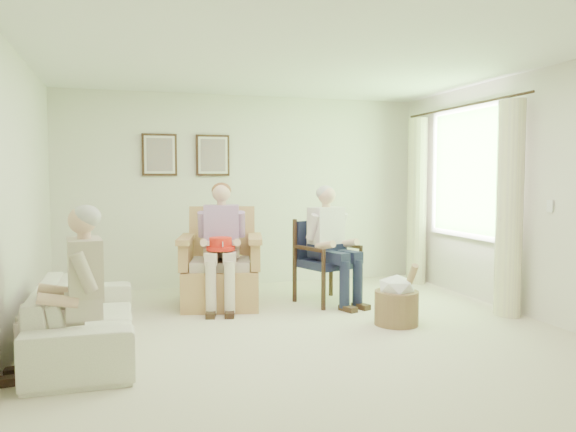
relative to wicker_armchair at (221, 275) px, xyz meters
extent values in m
plane|color=beige|center=(0.55, -1.56, -0.36)|extent=(5.50, 5.50, 0.00)
cube|color=silver|center=(0.55, 1.19, 0.94)|extent=(5.00, 0.04, 2.60)
cube|color=silver|center=(0.55, -4.31, 0.94)|extent=(5.00, 0.04, 2.60)
cube|color=silver|center=(-1.95, -1.56, 0.94)|extent=(0.04, 5.50, 2.60)
cube|color=silver|center=(3.05, -1.56, 0.94)|extent=(0.04, 5.50, 2.60)
cube|color=white|center=(0.55, -1.56, 2.24)|extent=(5.00, 5.50, 0.02)
cube|color=#2D6B23|center=(3.02, -0.36, 1.19)|extent=(0.02, 1.40, 1.50)
cube|color=white|center=(3.01, -0.36, 1.97)|extent=(0.04, 1.52, 0.06)
cube|color=white|center=(3.01, -0.36, 0.41)|extent=(0.04, 1.52, 0.06)
cylinder|color=#382114|center=(2.92, -0.36, 1.99)|extent=(0.03, 2.50, 0.03)
cylinder|color=beige|center=(2.88, -1.34, 0.79)|extent=(0.34, 0.34, 2.30)
cylinder|color=beige|center=(2.88, 0.62, 0.79)|extent=(0.34, 0.34, 2.30)
cube|color=#382114|center=(-0.60, 1.16, 1.42)|extent=(0.45, 0.03, 0.55)
cube|color=silver|center=(-0.60, 1.14, 1.42)|extent=(0.39, 0.01, 0.49)
cube|color=tan|center=(-0.60, 1.13, 1.42)|extent=(0.33, 0.01, 0.43)
cube|color=#382114|center=(0.10, 1.16, 1.42)|extent=(0.45, 0.03, 0.55)
cube|color=silver|center=(0.10, 1.14, 1.42)|extent=(0.39, 0.01, 0.49)
cube|color=tan|center=(0.10, 1.13, 1.42)|extent=(0.33, 0.01, 0.43)
cube|color=tan|center=(0.00, -0.04, -0.14)|extent=(0.85, 0.83, 0.44)
cube|color=beige|center=(0.00, -0.07, 0.14)|extent=(0.66, 0.64, 0.11)
cube|color=tan|center=(0.00, 0.31, 0.44)|extent=(0.78, 0.24, 0.66)
cube|color=tan|center=(-0.39, -0.04, 0.25)|extent=(0.11, 0.76, 0.32)
cube|color=tan|center=(0.39, -0.04, 0.25)|extent=(0.11, 0.76, 0.32)
cylinder|color=black|center=(0.96, -0.48, -0.15)|extent=(0.05, 0.05, 0.42)
cylinder|color=black|center=(1.53, -0.48, -0.15)|extent=(0.05, 0.05, 0.42)
cylinder|color=black|center=(0.96, 0.06, -0.15)|extent=(0.05, 0.05, 0.42)
cylinder|color=black|center=(1.53, 0.06, -0.15)|extent=(0.05, 0.05, 0.42)
cube|color=#1B1F3B|center=(1.24, -0.21, 0.11)|extent=(0.55, 0.53, 0.10)
cube|color=#1B1F3B|center=(1.24, 0.05, 0.36)|extent=(0.51, 0.07, 0.48)
imported|color=#EDE7CD|center=(-1.40, -1.36, -0.07)|extent=(2.00, 0.78, 0.58)
cube|color=beige|center=(0.00, -0.07, 0.30)|extent=(0.40, 0.26, 0.16)
cube|color=#B487BF|center=(0.00, -0.05, 0.58)|extent=(0.39, 0.24, 0.46)
sphere|color=#DDAD8E|center=(0.00, -0.06, 0.95)|extent=(0.21, 0.21, 0.21)
ellipsoid|color=brown|center=(0.00, -0.04, 0.97)|extent=(0.22, 0.22, 0.18)
cube|color=beige|center=(-0.10, -0.29, 0.25)|extent=(0.14, 0.44, 0.13)
cube|color=beige|center=(0.10, -0.29, 0.25)|extent=(0.14, 0.44, 0.13)
cylinder|color=beige|center=(-0.10, -0.49, -0.05)|extent=(0.12, 0.12, 0.56)
cylinder|color=beige|center=(0.10, -0.49, -0.05)|extent=(0.12, 0.12, 0.56)
cube|color=#191E37|center=(1.24, -0.21, 0.26)|extent=(0.40, 0.26, 0.16)
cube|color=silver|center=(1.24, -0.19, 0.54)|extent=(0.39, 0.24, 0.46)
sphere|color=#DDAD8E|center=(1.24, -0.20, 0.91)|extent=(0.21, 0.21, 0.21)
ellipsoid|color=#B7B2AD|center=(1.24, -0.17, 0.94)|extent=(0.22, 0.22, 0.18)
cube|color=#191E37|center=(1.14, -0.43, 0.21)|extent=(0.14, 0.44, 0.13)
cube|color=#191E37|center=(1.34, -0.43, 0.21)|extent=(0.14, 0.44, 0.13)
cylinder|color=#191E37|center=(1.14, -0.63, -0.07)|extent=(0.12, 0.12, 0.52)
cylinder|color=#191E37|center=(1.34, -0.63, -0.07)|extent=(0.12, 0.12, 0.52)
cube|color=#BEAC99|center=(-1.40, -1.88, 0.15)|extent=(0.42, 0.26, 0.16)
cube|color=#BAAA90|center=(-1.40, -1.86, 0.43)|extent=(0.41, 0.24, 0.46)
sphere|color=#DDAD8E|center=(-1.40, -1.87, 0.80)|extent=(0.21, 0.21, 0.21)
ellipsoid|color=#B7B2AD|center=(-1.40, -1.85, 0.83)|extent=(0.22, 0.22, 0.18)
cube|color=#BEAC99|center=(-1.50, -2.10, 0.10)|extent=(0.14, 0.44, 0.13)
cube|color=#BEAC99|center=(-1.30, -2.10, 0.10)|extent=(0.14, 0.44, 0.13)
cylinder|color=#BEAC99|center=(-1.50, -2.30, -0.12)|extent=(0.12, 0.12, 0.41)
cylinder|color=#BEAC99|center=(-1.30, -2.30, -0.12)|extent=(0.12, 0.12, 0.41)
cylinder|color=red|center=(-0.06, -0.35, 0.35)|extent=(0.31, 0.31, 0.04)
cylinder|color=red|center=(-0.06, -0.35, 0.41)|extent=(0.25, 0.25, 0.12)
cube|color=white|center=(0.07, -0.35, 0.41)|extent=(0.04, 0.01, 0.05)
cube|color=white|center=(-0.06, -0.22, 0.41)|extent=(0.01, 0.04, 0.05)
cube|color=white|center=(-0.18, -0.35, 0.41)|extent=(0.04, 0.01, 0.05)
cube|color=white|center=(-0.06, -0.47, 0.41)|extent=(0.01, 0.04, 0.05)
cylinder|color=tan|center=(1.56, -1.35, -0.19)|extent=(0.56, 0.56, 0.34)
ellipsoid|color=white|center=(1.56, -1.35, 0.03)|extent=(0.39, 0.39, 0.24)
cylinder|color=#A57F56|center=(1.66, -1.40, 0.03)|extent=(0.17, 0.31, 0.51)
camera|label=1|loc=(-1.07, -6.39, 1.13)|focal=35.00mm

